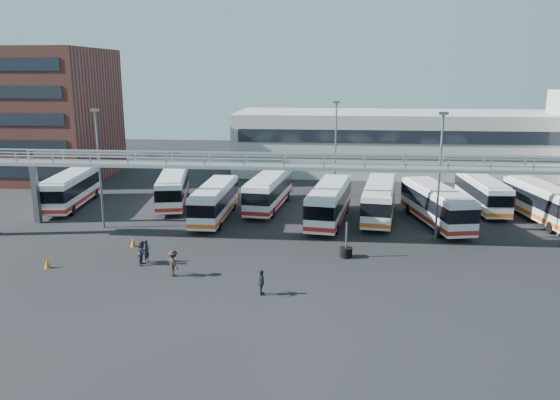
# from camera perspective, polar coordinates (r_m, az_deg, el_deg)

# --- Properties ---
(ground) EXTENTS (140.00, 140.00, 0.00)m
(ground) POSITION_cam_1_polar(r_m,az_deg,el_deg) (38.44, -0.17, -6.81)
(ground) COLOR black
(ground) RESTS_ON ground
(gantry) EXTENTS (51.40, 5.15, 7.10)m
(gantry) POSITION_cam_1_polar(r_m,az_deg,el_deg) (42.65, 0.58, 2.88)
(gantry) COLOR #989CA1
(gantry) RESTS_ON ground
(apartment_building) EXTENTS (18.00, 15.00, 16.00)m
(apartment_building) POSITION_cam_1_polar(r_m,az_deg,el_deg) (76.01, -24.49, 8.17)
(apartment_building) COLOR brown
(apartment_building) RESTS_ON ground
(warehouse) EXTENTS (42.00, 14.00, 8.00)m
(warehouse) POSITION_cam_1_polar(r_m,az_deg,el_deg) (75.00, 11.88, 5.94)
(warehouse) COLOR #9E9E99
(warehouse) RESTS_ON ground
(light_pole_left) EXTENTS (0.70, 0.35, 10.21)m
(light_pole_left) POSITION_cam_1_polar(r_m,az_deg,el_deg) (48.63, -18.38, 3.75)
(light_pole_left) COLOR #4C4F54
(light_pole_left) RESTS_ON ground
(light_pole_mid) EXTENTS (0.70, 0.35, 10.21)m
(light_pole_mid) POSITION_cam_1_polar(r_m,az_deg,el_deg) (44.41, 16.35, 3.05)
(light_pole_mid) COLOR #4C4F54
(light_pole_mid) RESTS_ON ground
(light_pole_back) EXTENTS (0.70, 0.35, 10.21)m
(light_pole_back) POSITION_cam_1_polar(r_m,az_deg,el_deg) (58.42, 5.84, 5.86)
(light_pole_back) COLOR #4C4F54
(light_pole_back) RESTS_ON ground
(bus_0) EXTENTS (3.90, 11.46, 3.41)m
(bus_0) POSITION_cam_1_polar(r_m,az_deg,el_deg) (58.21, -20.92, 1.18)
(bus_0) COLOR silver
(bus_0) RESTS_ON ground
(bus_2) EXTENTS (4.63, 11.17, 3.31)m
(bus_2) POSITION_cam_1_polar(r_m,az_deg,el_deg) (55.95, -11.11, 1.30)
(bus_2) COLOR silver
(bus_2) RESTS_ON ground
(bus_3) EXTENTS (2.54, 10.67, 3.24)m
(bus_3) POSITION_cam_1_polar(r_m,az_deg,el_deg) (49.92, -6.85, -0.04)
(bus_3) COLOR silver
(bus_3) RESTS_ON ground
(bus_4) EXTENTS (3.82, 11.38, 3.39)m
(bus_4) POSITION_cam_1_polar(r_m,az_deg,el_deg) (53.57, -1.15, 1.07)
(bus_4) COLOR silver
(bus_4) RESTS_ON ground
(bus_5) EXTENTS (4.19, 11.53, 3.43)m
(bus_5) POSITION_cam_1_polar(r_m,az_deg,el_deg) (48.87, 5.18, -0.16)
(bus_5) COLOR silver
(bus_5) RESTS_ON ground
(bus_6) EXTENTS (4.07, 11.32, 3.36)m
(bus_6) POSITION_cam_1_polar(r_m,az_deg,el_deg) (50.59, 10.35, 0.10)
(bus_6) COLOR silver
(bus_6) RESTS_ON ground
(bus_7) EXTENTS (4.84, 11.50, 3.41)m
(bus_7) POSITION_cam_1_polar(r_m,az_deg,el_deg) (49.73, 16.03, -0.41)
(bus_7) COLOR silver
(bus_7) RESTS_ON ground
(bus_8) EXTENTS (2.99, 10.53, 3.16)m
(bus_8) POSITION_cam_1_polar(r_m,az_deg,el_deg) (56.66, 20.35, 0.77)
(bus_8) COLOR silver
(bus_8) RESTS_ON ground
(bus_9) EXTENTS (4.10, 11.25, 3.34)m
(bus_9) POSITION_cam_1_polar(r_m,az_deg,el_deg) (54.09, 25.84, -0.19)
(bus_9) COLOR silver
(bus_9) RESTS_ON ground
(pedestrian_a) EXTENTS (0.46, 0.65, 1.67)m
(pedestrian_a) POSITION_cam_1_polar(r_m,az_deg,el_deg) (39.85, -13.76, -5.20)
(pedestrian_a) COLOR black
(pedestrian_a) RESTS_ON ground
(pedestrian_b) EXTENTS (0.68, 0.86, 1.75)m
(pedestrian_b) POSITION_cam_1_polar(r_m,az_deg,el_deg) (39.46, -14.16, -5.35)
(pedestrian_b) COLOR #25202D
(pedestrian_b) RESTS_ON ground
(pedestrian_c) EXTENTS (1.25, 1.31, 1.79)m
(pedestrian_c) POSITION_cam_1_polar(r_m,az_deg,el_deg) (36.87, -11.09, -6.48)
(pedestrian_c) COLOR black
(pedestrian_c) RESTS_ON ground
(pedestrian_d) EXTENTS (0.60, 0.99, 1.58)m
(pedestrian_d) POSITION_cam_1_polar(r_m,az_deg,el_deg) (33.30, -1.95, -8.61)
(pedestrian_d) COLOR black
(pedestrian_d) RESTS_ON ground
(cone_left) EXTENTS (0.49, 0.49, 0.67)m
(cone_left) POSITION_cam_1_polar(r_m,az_deg,el_deg) (41.04, -23.15, -6.11)
(cone_left) COLOR #D7600B
(cone_left) RESTS_ON ground
(cone_right) EXTENTS (0.51, 0.51, 0.70)m
(cone_right) POSITION_cam_1_polar(r_m,az_deg,el_deg) (43.75, -15.10, -4.29)
(cone_right) COLOR #D7600B
(cone_right) RESTS_ON ground
(tire_stack) EXTENTS (0.92, 0.92, 2.64)m
(tire_stack) POSITION_cam_1_polar(r_m,az_deg,el_deg) (40.17, 6.91, -5.34)
(tire_stack) COLOR black
(tire_stack) RESTS_ON ground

